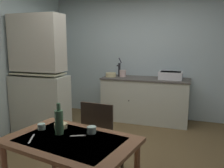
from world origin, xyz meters
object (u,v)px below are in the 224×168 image
Objects in this scene: sink_basin at (171,75)px; teacup_mint at (41,127)px; hutch_cabinet at (39,79)px; hand_pump at (119,68)px; dining_table at (71,149)px; chair_far_side at (101,139)px; serving_bowl_wide at (61,126)px; mixing_bowl_counter at (111,75)px; glass_bottle at (59,121)px.

teacup_mint is at bearing -110.10° from sink_basin.
hutch_cabinet reaches higher than teacup_mint.
hand_pump reaches higher than dining_table.
hutch_cabinet is at bearing -128.99° from hand_pump.
sink_basin is at bearing 76.24° from chair_far_side.
serving_bowl_wide is at bearing 29.39° from teacup_mint.
mixing_bowl_counter is 2.82× the size of teacup_mint.
mixing_bowl_counter is 0.17× the size of dining_table.
chair_far_side is (1.55, -1.00, -0.46)m from hutch_cabinet.
glass_bottle reaches higher than dining_table.
mixing_bowl_counter is 2.76m from glass_bottle.
hutch_cabinet is at bearing 132.96° from dining_table.
hutch_cabinet reaches higher than dining_table.
mixing_bowl_counter is at bearing 53.20° from hutch_cabinet.
dining_table is at bearing -16.75° from teacup_mint.
glass_bottle reaches higher than sink_basin.
serving_bowl_wide is (-0.23, 0.21, 0.12)m from dining_table.
hutch_cabinet is 15.71× the size of serving_bowl_wide.
hand_pump is at bearing 98.79° from dining_table.
dining_table is (0.60, -2.80, -0.29)m from mixing_bowl_counter.
hutch_cabinet is 6.84× the size of glass_bottle.
sink_basin reaches higher than dining_table.
sink_basin reaches higher than teacup_mint.
hutch_cabinet is 26.83× the size of teacup_mint.
hutch_cabinet is at bearing -126.80° from mixing_bowl_counter.
dining_table is at bearing -47.04° from hutch_cabinet.
hand_pump is 2.96m from dining_table.
dining_table is 9.79× the size of serving_bowl_wide.
sink_basin is 2.04× the size of mixing_bowl_counter.
mixing_bowl_counter is at bearing 102.06° from dining_table.
glass_bottle is (1.33, -1.53, -0.10)m from hutch_cabinet.
sink_basin is at bearing 72.44° from serving_bowl_wide.
teacup_mint is (-0.16, -0.09, 0.00)m from serving_bowl_wide.
hand_pump is 2.98× the size of serving_bowl_wide.
chair_far_side reaches higher than serving_bowl_wide.
sink_basin is at bearing 77.96° from dining_table.
hand_pump is 2.79m from teacup_mint.
chair_far_side is (0.66, -2.20, -0.42)m from mixing_bowl_counter.
hutch_cabinet is 2.44m from sink_basin.
serving_bowl_wide is (1.27, -1.39, -0.20)m from hutch_cabinet.
hand_pump is at bearing 102.44° from chair_far_side.
mixing_bowl_counter is at bearing 99.16° from glass_bottle.
hand_pump is at bearing 95.85° from glass_bottle.
hutch_cabinet is 1.86m from teacup_mint.
chair_far_side is at bearing -103.76° from sink_basin.
chair_far_side is at bearing 67.65° from glass_bottle.
hutch_cabinet is at bearing 147.19° from chair_far_side.
sink_basin is (2.10, 1.25, 0.00)m from hutch_cabinet.
sink_basin is 0.46× the size of chair_far_side.
hand_pump is 0.30× the size of dining_table.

